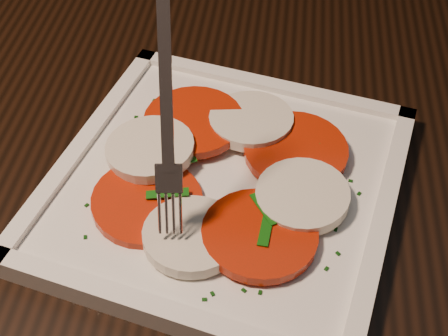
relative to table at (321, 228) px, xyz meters
name	(u,v)px	position (x,y,z in m)	size (l,w,h in m)	color
table	(321,228)	(0.00, 0.00, 0.00)	(1.30, 0.96, 0.75)	black
plate	(224,187)	(-0.10, -0.04, 0.11)	(0.28, 0.28, 0.01)	white
caprese_salad	(224,173)	(-0.10, -0.04, 0.12)	(0.22, 0.23, 0.02)	red
fork	(168,108)	(-0.14, -0.06, 0.21)	(0.03, 0.08, 0.16)	white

